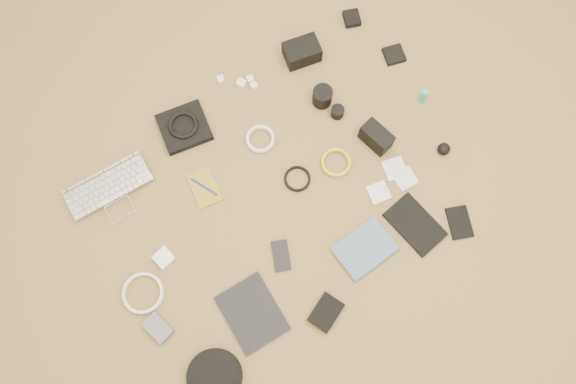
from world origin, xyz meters
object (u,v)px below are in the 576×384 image
phone (281,256)px  paperback (378,266)px  headphone_case (215,377)px  dslr_camera (302,52)px  tablet (252,313)px  laptop (114,197)px

phone → paperback: (0.28, -0.23, 0.01)m
headphone_case → dslr_camera: bearing=42.4°
paperback → phone: bearing=47.8°
dslr_camera → tablet: bearing=-121.0°
laptop → headphone_case: headphone_case is taller
tablet → headphone_case: bearing=-151.0°
dslr_camera → phone: bearing=-116.5°
dslr_camera → paperback: size_ratio=0.68×
headphone_case → paperback: (0.70, -0.00, -0.02)m
tablet → laptop: bearing=109.9°
headphone_case → phone: bearing=28.1°
tablet → paperback: (0.48, -0.11, 0.00)m
headphone_case → laptop: bearing=88.5°
phone → headphone_case: (-0.43, -0.23, 0.02)m
laptop → paperback: (0.68, -0.77, -0.00)m
tablet → headphone_case: headphone_case is taller
phone → paperback: 0.36m
laptop → headphone_case: (-0.02, -0.77, 0.01)m
laptop → paperback: size_ratio=1.59×
tablet → phone: size_ratio=2.07×
laptop → dslr_camera: bearing=9.3°
laptop → tablet: (0.20, -0.66, -0.01)m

